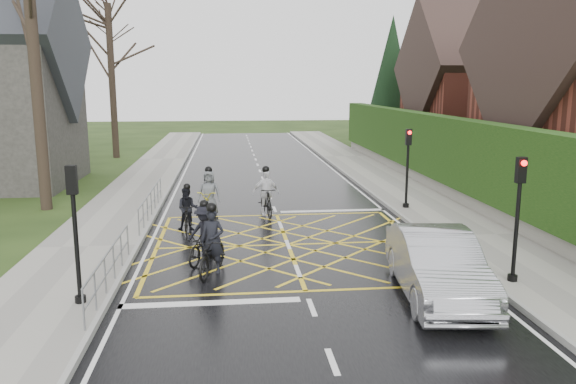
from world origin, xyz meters
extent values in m
plane|color=black|center=(0.00, 0.00, 0.00)|extent=(120.00, 120.00, 0.00)
cube|color=black|center=(0.00, 0.00, 0.01)|extent=(9.00, 80.00, 0.01)
cube|color=gray|center=(6.00, 0.00, 0.07)|extent=(3.00, 80.00, 0.15)
cube|color=gray|center=(-6.00, 0.00, 0.07)|extent=(3.00, 80.00, 0.15)
cube|color=slate|center=(7.75, 6.00, 0.35)|extent=(0.50, 38.00, 0.70)
cube|color=#14330D|center=(7.75, 6.00, 2.10)|extent=(0.90, 38.00, 2.80)
cube|color=maroon|center=(14.75, 18.00, 3.00)|extent=(9.00, 8.00, 6.00)
cube|color=#2E1F1B|center=(14.75, 18.00, 5.90)|extent=(9.80, 8.80, 8.80)
cube|color=maroon|center=(17.45, 18.00, 8.50)|extent=(0.70, 0.70, 1.60)
cylinder|color=black|center=(10.75, 26.00, 0.60)|extent=(0.50, 0.50, 1.20)
cone|color=black|center=(10.75, 26.00, 5.00)|extent=(4.60, 4.60, 10.00)
cylinder|color=black|center=(-9.00, 6.00, 5.50)|extent=(0.44, 0.44, 11.00)
cylinder|color=black|center=(-10.00, 14.00, 6.00)|extent=(0.44, 0.44, 12.00)
cylinder|color=black|center=(-9.30, 22.00, 5.00)|extent=(0.44, 0.44, 10.00)
cylinder|color=slate|center=(-4.65, -3.50, 1.00)|extent=(0.05, 5.00, 0.05)
cylinder|color=slate|center=(-4.65, -3.50, 0.55)|extent=(0.04, 5.00, 0.04)
cylinder|color=slate|center=(-4.65, -6.00, 0.50)|extent=(0.04, 0.04, 1.00)
cylinder|color=slate|center=(-4.65, -1.00, 0.50)|extent=(0.04, 0.04, 1.00)
cylinder|color=slate|center=(-4.65, 4.00, 1.00)|extent=(0.05, 6.00, 0.05)
cylinder|color=slate|center=(-4.65, 4.00, 0.55)|extent=(0.04, 6.00, 0.04)
cylinder|color=slate|center=(-4.65, 1.00, 0.50)|extent=(0.04, 0.04, 1.00)
cylinder|color=slate|center=(-4.65, 7.00, 0.50)|extent=(0.04, 0.04, 1.00)
cylinder|color=black|center=(5.10, 4.20, 1.50)|extent=(0.10, 0.10, 3.00)
cylinder|color=black|center=(5.10, 4.20, 0.15)|extent=(0.24, 0.24, 0.30)
cube|color=black|center=(5.10, 4.20, 2.90)|extent=(0.22, 0.16, 0.62)
sphere|color=#FF0C0C|center=(5.10, 4.08, 3.08)|extent=(0.14, 0.14, 0.14)
cylinder|color=black|center=(5.10, -4.20, 1.50)|extent=(0.10, 0.10, 3.00)
cylinder|color=black|center=(5.10, -4.20, 0.15)|extent=(0.24, 0.24, 0.30)
cube|color=black|center=(5.10, -4.20, 2.90)|extent=(0.22, 0.16, 0.62)
sphere|color=#FF0C0C|center=(5.10, -4.32, 3.08)|extent=(0.14, 0.14, 0.14)
cylinder|color=black|center=(-5.10, -4.50, 1.50)|extent=(0.10, 0.10, 3.00)
cylinder|color=black|center=(-5.10, -4.50, 0.15)|extent=(0.24, 0.24, 0.30)
cube|color=black|center=(-5.10, -4.50, 2.90)|extent=(0.22, 0.16, 0.62)
sphere|color=#FF0C0C|center=(-5.10, -4.38, 3.08)|extent=(0.14, 0.14, 0.14)
imported|color=black|center=(-2.24, -2.44, 0.51)|extent=(1.20, 2.06, 1.02)
imported|color=black|center=(-2.24, -2.34, 0.87)|extent=(0.72, 0.58, 1.73)
sphere|color=black|center=(-2.24, -2.34, 1.75)|extent=(0.27, 0.27, 0.27)
imported|color=black|center=(-3.19, 2.05, 0.48)|extent=(0.53, 1.63, 0.97)
imported|color=black|center=(-3.19, 2.15, 0.74)|extent=(0.74, 0.59, 1.48)
sphere|color=black|center=(-3.19, 2.15, 1.50)|extent=(0.23, 0.23, 0.23)
imported|color=black|center=(-2.47, -1.43, 0.47)|extent=(1.33, 1.90, 0.95)
imported|color=black|center=(-2.47, -1.33, 0.81)|extent=(1.20, 0.98, 1.61)
sphere|color=black|center=(-2.47, -1.33, 1.63)|extent=(0.25, 0.25, 0.25)
imported|color=black|center=(-0.40, 3.96, 0.57)|extent=(0.79, 1.95, 1.14)
imported|color=silver|center=(-0.40, 4.06, 0.87)|extent=(1.07, 0.56, 1.74)
sphere|color=black|center=(-0.40, 4.06, 1.76)|extent=(0.27, 0.27, 0.27)
imported|color=gold|center=(-2.53, 4.09, 0.51)|extent=(0.97, 2.03, 1.02)
imported|color=#4E5255|center=(-2.53, 4.19, 0.87)|extent=(0.92, 0.68, 1.74)
sphere|color=black|center=(-2.53, 4.19, 1.76)|extent=(0.27, 0.27, 0.27)
imported|color=#AAABB1|center=(2.99, -4.64, 0.78)|extent=(2.16, 4.87, 1.55)
camera|label=1|loc=(-1.78, -16.65, 4.91)|focal=35.00mm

